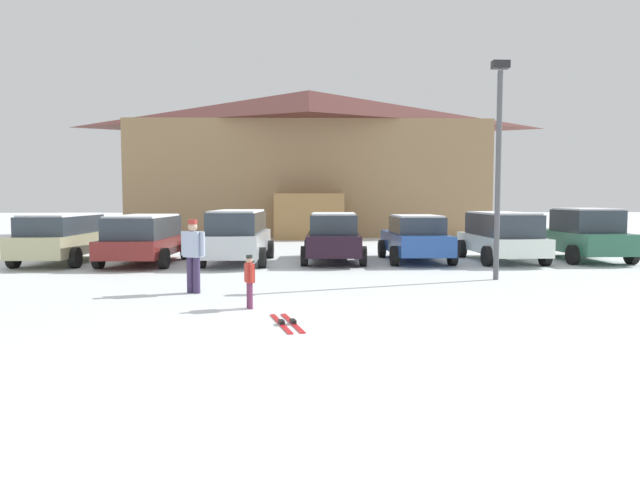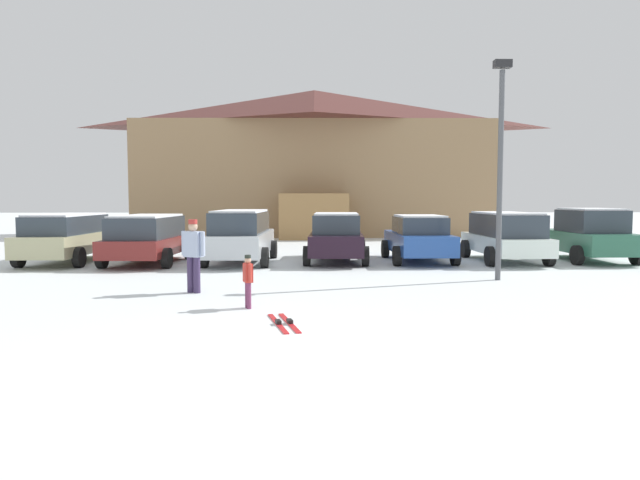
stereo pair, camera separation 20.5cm
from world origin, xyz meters
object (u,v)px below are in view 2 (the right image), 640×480
at_px(parked_blue_hatchback, 419,238).
at_px(parked_white_suv, 505,235).
at_px(parked_silver_wagon, 241,235).
at_px(lamp_post, 500,158).
at_px(skier_adult_in_blue_parka, 193,251).
at_px(pair_of_skis, 284,323).
at_px(ski_lodge, 314,161).
at_px(parked_beige_suv, 68,236).
at_px(skier_child_in_red_jacket, 248,278).
at_px(parked_black_sedan, 336,237).
at_px(parked_maroon_van, 148,237).
at_px(parked_green_coupe, 589,235).

distance_m(parked_blue_hatchback, parked_white_suv, 2.92).
xyz_separation_m(parked_silver_wagon, lamp_post, (7.20, -4.24, 2.25)).
bearing_deg(skier_adult_in_blue_parka, parked_blue_hatchback, 44.43).
bearing_deg(lamp_post, parked_blue_hatchback, 105.45).
distance_m(parked_silver_wagon, pair_of_skis, 9.56).
bearing_deg(ski_lodge, parked_beige_suv, -118.01).
bearing_deg(skier_child_in_red_jacket, lamp_post, 30.99).
bearing_deg(pair_of_skis, skier_adult_in_blue_parka, 123.32).
distance_m(parked_silver_wagon, skier_child_in_red_jacket, 8.02).
height_order(parked_blue_hatchback, skier_adult_in_blue_parka, skier_adult_in_blue_parka).
xyz_separation_m(parked_beige_suv, parked_black_sedan, (8.98, 0.03, -0.05)).
height_order(parked_silver_wagon, lamp_post, lamp_post).
bearing_deg(parked_beige_suv, parked_white_suv, -0.50).
relative_size(ski_lodge, parked_black_sedan, 4.67).
xyz_separation_m(parked_maroon_van, skier_child_in_red_jacket, (4.06, -7.78, -0.28)).
height_order(parked_maroon_van, skier_child_in_red_jacket, parked_maroon_van).
height_order(parked_blue_hatchback, lamp_post, lamp_post).
distance_m(ski_lodge, parked_beige_suv, 18.44).
distance_m(parked_black_sedan, parked_blue_hatchback, 2.79).
bearing_deg(parked_black_sedan, skier_adult_in_blue_parka, -119.68).
relative_size(parked_black_sedan, parked_green_coupe, 1.07).
distance_m(parked_blue_hatchback, parked_green_coupe, 5.87).
distance_m(parked_black_sedan, skier_adult_in_blue_parka, 7.24).
bearing_deg(parked_blue_hatchback, ski_lodge, 101.55).
bearing_deg(parked_maroon_van, parked_silver_wagon, 3.21).
bearing_deg(lamp_post, skier_child_in_red_jacket, -149.01).
bearing_deg(lamp_post, parked_white_suv, 68.44).
relative_size(ski_lodge, pair_of_skis, 13.16).
bearing_deg(parked_green_coupe, parked_black_sedan, -179.85).
relative_size(ski_lodge, skier_child_in_red_jacket, 19.84).
bearing_deg(skier_child_in_red_jacket, parked_beige_suv, 129.94).
distance_m(parked_silver_wagon, parked_green_coupe, 11.85).
xyz_separation_m(skier_child_in_red_jacket, skier_adult_in_blue_parka, (-1.42, 1.88, 0.35)).
xyz_separation_m(parked_blue_hatchback, skier_child_in_red_jacket, (-4.96, -8.13, -0.21)).
bearing_deg(parked_silver_wagon, pair_of_skis, -79.32).
bearing_deg(parked_white_suv, skier_child_in_red_jacket, -134.51).
bearing_deg(parked_green_coupe, skier_child_in_red_jacket, -142.90).
height_order(parked_beige_suv, parked_green_coupe, parked_green_coupe).
height_order(ski_lodge, parked_green_coupe, ski_lodge).
xyz_separation_m(parked_blue_hatchback, parked_green_coupe, (5.87, 0.06, 0.09)).
xyz_separation_m(parked_white_suv, pair_of_skis, (-7.13, -9.42, -0.88)).
bearing_deg(parked_beige_suv, skier_adult_in_blue_parka, -49.24).
height_order(parked_beige_suv, parked_silver_wagon, parked_silver_wagon).
bearing_deg(parked_black_sedan, ski_lodge, 91.72).
height_order(parked_beige_suv, parked_black_sedan, parked_black_sedan).
height_order(parked_beige_suv, parked_blue_hatchback, parked_beige_suv).
relative_size(ski_lodge, parked_beige_suv, 4.43).
relative_size(parked_silver_wagon, parked_blue_hatchback, 1.12).
xyz_separation_m(parked_beige_suv, skier_child_in_red_jacket, (6.81, -8.14, -0.29)).
height_order(skier_adult_in_blue_parka, lamp_post, lamp_post).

